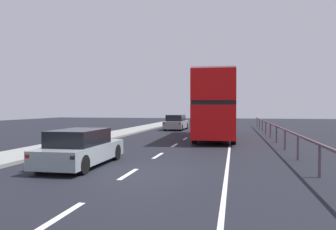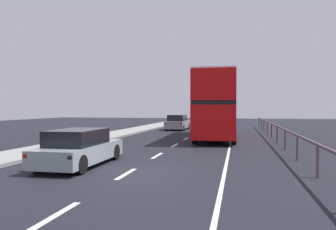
# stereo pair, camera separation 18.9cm
# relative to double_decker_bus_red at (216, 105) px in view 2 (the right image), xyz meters

# --- Properties ---
(ground_plane) EXTENTS (73.25, 120.00, 0.10)m
(ground_plane) POSITION_rel_double_decker_bus_red_xyz_m (-2.06, -13.17, -2.44)
(ground_plane) COLOR black
(lane_paint_markings) EXTENTS (3.27, 46.00, 0.01)m
(lane_paint_markings) POSITION_rel_double_decker_bus_red_xyz_m (-0.08, -4.51, -2.38)
(lane_paint_markings) COLOR silver
(lane_paint_markings) RESTS_ON ground
(bridge_side_railing) EXTENTS (0.10, 42.00, 1.06)m
(bridge_side_railing) POSITION_rel_double_decker_bus_red_xyz_m (3.90, -4.17, -1.53)
(bridge_side_railing) COLOR #55424C
(bridge_side_railing) RESTS_ON ground
(double_decker_bus_red) EXTENTS (2.86, 11.21, 4.46)m
(double_decker_bus_red) POSITION_rel_double_decker_bus_red_xyz_m (0.00, 0.00, 0.00)
(double_decker_bus_red) COLOR red
(double_decker_bus_red) RESTS_ON ground
(hatchback_car_near) EXTENTS (1.78, 4.50, 1.36)m
(hatchback_car_near) POSITION_rel_double_decker_bus_red_xyz_m (-4.25, -12.46, -1.73)
(hatchback_car_near) COLOR gray
(hatchback_car_near) RESTS_ON ground
(sedan_car_ahead) EXTENTS (1.87, 4.54, 1.49)m
(sedan_car_ahead) POSITION_rel_double_decker_bus_red_xyz_m (-4.33, 8.44, -1.68)
(sedan_car_ahead) COLOR gray
(sedan_car_ahead) RESTS_ON ground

